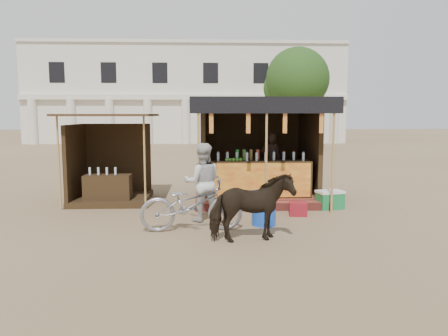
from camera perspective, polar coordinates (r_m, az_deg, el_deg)
name	(u,v)px	position (r m, az deg, el deg)	size (l,w,h in m)	color
ground	(227,231)	(9.01, 0.44, -8.22)	(120.00, 120.00, 0.00)	#846B4C
main_stall	(258,163)	(12.20, 4.44, 0.69)	(3.60, 3.61, 2.78)	#933830
secondary_stall	(105,170)	(12.32, -15.22, -0.29)	(2.40, 2.40, 2.38)	#322212
cow	(251,208)	(8.15, 3.59, -5.19)	(0.70, 1.53, 1.30)	black
motorbike	(192,204)	(8.93, -4.27, -4.77)	(0.73, 2.08, 1.09)	gray
bystander	(202,182)	(9.68, -2.84, -1.88)	(0.85, 0.66, 1.74)	beige
blue_barrel	(264,208)	(9.43, 5.22, -5.24)	(0.52, 0.52, 0.74)	blue
red_crate	(298,209)	(10.48, 9.64, -5.27)	(0.41, 0.42, 0.31)	maroon
cooler	(330,200)	(11.35, 13.65, -4.03)	(0.72, 0.58, 0.46)	#1A763C
background_building	(187,96)	(38.69, -4.82, 9.42)	(26.00, 7.45, 8.18)	silver
tree	(294,82)	(31.53, 9.17, 11.08)	(4.50, 4.40, 7.00)	#382314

